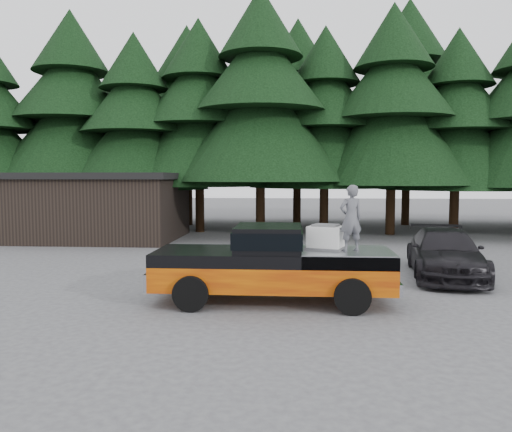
# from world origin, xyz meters

# --- Properties ---
(ground) EXTENTS (120.00, 120.00, 0.00)m
(ground) POSITION_xyz_m (0.00, 0.00, 0.00)
(ground) COLOR #48474A
(ground) RESTS_ON ground
(pickup_truck) EXTENTS (6.00, 2.04, 1.33)m
(pickup_truck) POSITION_xyz_m (0.28, -0.08, 0.67)
(pickup_truck) COLOR #D46504
(pickup_truck) RESTS_ON ground
(truck_cab) EXTENTS (1.66, 1.90, 0.59)m
(truck_cab) POSITION_xyz_m (0.18, -0.08, 1.62)
(truck_cab) COLOR black
(truck_cab) RESTS_ON pickup_truck
(air_compressor) EXTENTS (0.98, 0.90, 0.55)m
(air_compressor) POSITION_xyz_m (1.59, 0.02, 1.61)
(air_compressor) COLOR silver
(air_compressor) RESTS_ON pickup_truck
(man_on_bed) EXTENTS (0.68, 0.57, 1.60)m
(man_on_bed) POSITION_xyz_m (2.17, -0.25, 2.13)
(man_on_bed) COLOR #56585E
(man_on_bed) RESTS_ON pickup_truck
(parked_car) EXTENTS (2.77, 5.31, 1.47)m
(parked_car) POSITION_xyz_m (5.52, 3.53, 0.74)
(parked_car) COLOR black
(parked_car) RESTS_ON ground
(utility_building) EXTENTS (8.40, 6.40, 3.30)m
(utility_building) POSITION_xyz_m (-9.00, 12.00, 1.67)
(utility_building) COLOR black
(utility_building) RESTS_ON ground
(treeline) EXTENTS (60.15, 16.05, 17.50)m
(treeline) POSITION_xyz_m (0.42, 17.20, 7.72)
(treeline) COLOR black
(treeline) RESTS_ON ground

